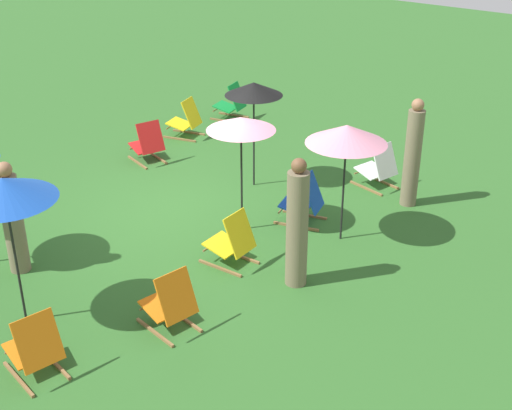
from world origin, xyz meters
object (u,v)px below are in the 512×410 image
deckchair_5 (378,168)px  person_2 (13,220)px  umbrella_0 (347,134)px  deckchair_9 (232,242)px  person_1 (297,226)px  deckchair_3 (186,120)px  umbrella_1 (254,89)px  deckchair_2 (304,202)px  deckchair_7 (231,103)px  umbrella_2 (4,189)px  deckchair_8 (35,348)px  deckchair_6 (170,304)px  umbrella_4 (241,124)px  person_0 (413,155)px  deckchair_1 (148,144)px

deckchair_5 → person_2: bearing=-11.8°
umbrella_0 → person_2: umbrella_0 is taller
deckchair_9 → person_1: person_1 is taller
deckchair_3 → person_1: (3.30, 5.12, 0.51)m
deckchair_5 → umbrella_1: 2.62m
deckchair_2 → deckchair_7: size_ratio=1.02×
deckchair_9 → umbrella_0: 2.27m
deckchair_9 → umbrella_2: bearing=-26.6°
deckchair_2 → umbrella_0: bearing=66.3°
umbrella_0 → umbrella_2: (4.30, -2.03, 0.13)m
deckchair_3 → deckchair_8: 7.75m
deckchair_8 → deckchair_2: bearing=-171.8°
umbrella_0 → umbrella_1: bearing=-108.5°
deckchair_8 → person_2: (-1.27, -2.11, 0.42)m
deckchair_2 → person_2: 4.41m
umbrella_1 → deckchair_3: bearing=-111.9°
deckchair_6 → deckchair_8: (1.56, -0.58, 0.00)m
deckchair_7 → umbrella_4: bearing=28.3°
umbrella_0 → person_1: person_1 is taller
umbrella_0 → umbrella_2: bearing=-25.3°
deckchair_3 → umbrella_4: size_ratio=0.46×
deckchair_3 → umbrella_1: umbrella_1 is taller
deckchair_3 → person_0: bearing=73.4°
umbrella_0 → person_1: bearing=6.9°
deckchair_9 → umbrella_1: bearing=-151.2°
deckchair_3 → person_0: (0.08, 5.20, 0.52)m
deckchair_9 → deckchair_5: bearing=172.0°
deckchair_5 → person_0: bearing=82.7°
deckchair_2 → person_2: bearing=-48.6°
person_0 → person_2: 6.33m
person_2 → deckchair_2: bearing=-16.3°
deckchair_2 → umbrella_4: 1.72m
deckchair_1 → deckchair_9: (1.99, 3.74, 0.00)m
umbrella_0 → person_2: size_ratio=1.12×
deckchair_3 → deckchair_1: bearing=-1.9°
deckchair_3 → person_0: 5.23m
umbrella_4 → umbrella_1: bearing=-148.4°
deckchair_8 → deckchair_5: bearing=-173.2°
deckchair_8 → person_1: size_ratio=0.45×
umbrella_1 → person_1: 3.46m
person_0 → person_2: bearing=-75.5°
deckchair_5 → deckchair_9: (3.66, -0.34, 0.00)m
deckchair_2 → deckchair_8: (4.96, -0.26, 0.00)m
deckchair_1 → deckchair_6: (3.66, 4.14, 0.00)m
umbrella_0 → person_0: size_ratio=1.00×
deckchair_7 → person_1: 6.99m
deckchair_9 → umbrella_0: bearing=150.1°
deckchair_9 → deckchair_3: bearing=-132.7°
deckchair_8 → person_0: bearing=-179.8°
deckchair_3 → umbrella_1: bearing=52.3°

